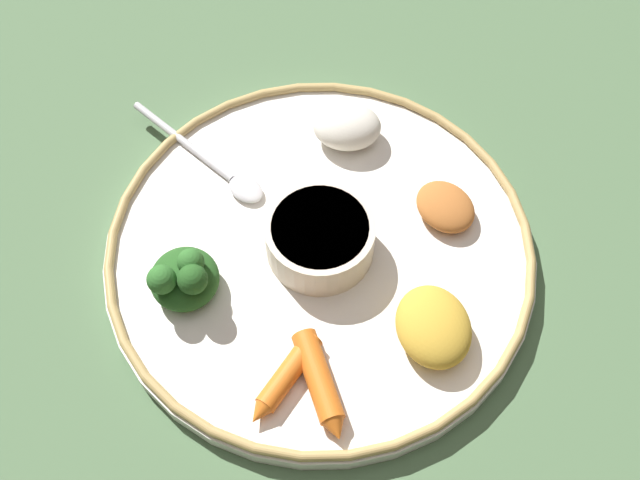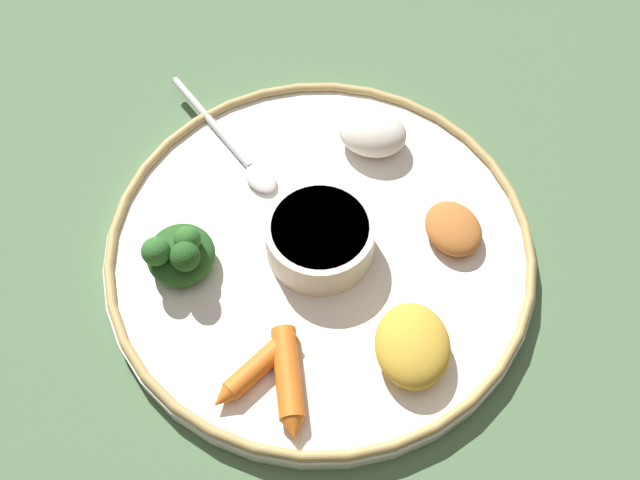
% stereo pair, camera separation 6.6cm
% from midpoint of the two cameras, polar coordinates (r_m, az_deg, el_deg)
% --- Properties ---
extents(ground_plane, '(2.40, 2.40, 0.00)m').
position_cam_midpoint_polar(ground_plane, '(0.68, -2.74, -1.52)').
color(ground_plane, '#4C6B47').
extents(platter, '(0.36, 0.36, 0.02)m').
position_cam_midpoint_polar(platter, '(0.68, -2.77, -1.21)').
color(platter, white).
rests_on(platter, ground_plane).
extents(platter_rim, '(0.36, 0.36, 0.01)m').
position_cam_midpoint_polar(platter_rim, '(0.67, -2.81, -0.76)').
color(platter_rim, tan).
rests_on(platter_rim, platter).
extents(center_bowl, '(0.09, 0.09, 0.04)m').
position_cam_midpoint_polar(center_bowl, '(0.65, -2.87, -0.02)').
color(center_bowl, beige).
rests_on(center_bowl, platter).
extents(spoon, '(0.11, 0.14, 0.01)m').
position_cam_midpoint_polar(spoon, '(0.72, -10.00, 4.97)').
color(spoon, silver).
rests_on(spoon, platter).
extents(greens_pile, '(0.07, 0.07, 0.05)m').
position_cam_midpoint_polar(greens_pile, '(0.65, -12.57, -2.90)').
color(greens_pile, '#23511E').
rests_on(greens_pile, platter).
extents(carrot_near_spoon, '(0.08, 0.05, 0.02)m').
position_cam_midpoint_polar(carrot_near_spoon, '(0.61, -5.63, -10.05)').
color(carrot_near_spoon, orange).
rests_on(carrot_near_spoon, platter).
extents(carrot_outer, '(0.09, 0.05, 0.02)m').
position_cam_midpoint_polar(carrot_outer, '(0.61, -3.09, -10.50)').
color(carrot_outer, orange).
rests_on(carrot_outer, platter).
extents(mound_chickpea, '(0.07, 0.07, 0.02)m').
position_cam_midpoint_polar(mound_chickpea, '(0.68, 6.25, 2.14)').
color(mound_chickpea, '#B2662D').
rests_on(mound_chickpea, platter).
extents(mound_rice_white, '(0.05, 0.06, 0.03)m').
position_cam_midpoint_polar(mound_rice_white, '(0.72, -0.68, 7.90)').
color(mound_rice_white, silver).
rests_on(mound_rice_white, platter).
extents(mound_lentil_yellow, '(0.08, 0.08, 0.03)m').
position_cam_midpoint_polar(mound_lentil_yellow, '(0.62, 5.12, -6.45)').
color(mound_lentil_yellow, gold).
rests_on(mound_lentil_yellow, platter).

